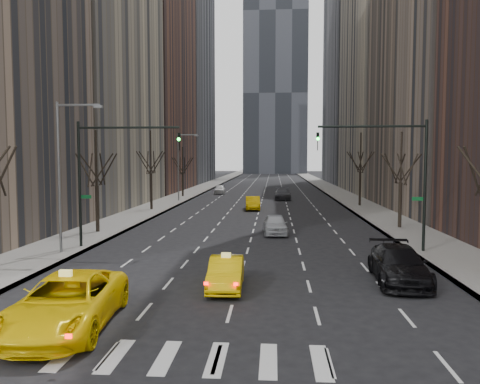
% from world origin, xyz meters
% --- Properties ---
extents(ground, '(400.00, 400.00, 0.00)m').
position_xyz_m(ground, '(0.00, 0.00, 0.00)').
color(ground, black).
rests_on(ground, ground).
extents(sidewalk_left, '(4.50, 320.00, 0.15)m').
position_xyz_m(sidewalk_left, '(-12.25, 70.00, 0.07)').
color(sidewalk_left, slate).
rests_on(sidewalk_left, ground).
extents(sidewalk_right, '(4.50, 320.00, 0.15)m').
position_xyz_m(sidewalk_right, '(12.25, 70.00, 0.07)').
color(sidewalk_right, slate).
rests_on(sidewalk_right, ground).
extents(bld_left_far, '(14.00, 28.00, 44.00)m').
position_xyz_m(bld_left_far, '(-21.50, 66.00, 22.00)').
color(bld_left_far, brown).
rests_on(bld_left_far, ground).
extents(bld_left_deep, '(14.00, 30.00, 60.00)m').
position_xyz_m(bld_left_deep, '(-21.50, 96.00, 30.00)').
color(bld_left_deep, slate).
rests_on(bld_left_deep, ground).
extents(bld_right_far, '(14.00, 28.00, 50.00)m').
position_xyz_m(bld_right_far, '(21.50, 64.00, 25.00)').
color(bld_right_far, tan).
rests_on(bld_right_far, ground).
extents(bld_right_deep, '(14.00, 30.00, 58.00)m').
position_xyz_m(bld_right_deep, '(21.50, 95.00, 29.00)').
color(bld_right_deep, slate).
rests_on(bld_right_deep, ground).
extents(tower_far, '(24.00, 24.00, 120.00)m').
position_xyz_m(tower_far, '(2.00, 170.00, 60.00)').
color(tower_far, black).
rests_on(tower_far, ground).
extents(tree_lw_b, '(3.36, 3.50, 7.82)m').
position_xyz_m(tree_lw_b, '(-12.00, 18.00, 3.72)').
color(tree_lw_b, black).
rests_on(tree_lw_b, ground).
extents(tree_lw_c, '(3.36, 3.50, 8.74)m').
position_xyz_m(tree_lw_c, '(-12.00, 34.00, 4.04)').
color(tree_lw_c, black).
rests_on(tree_lw_c, ground).
extents(tree_lw_d, '(3.36, 3.50, 7.36)m').
position_xyz_m(tree_lw_d, '(-12.00, 52.00, 3.56)').
color(tree_lw_d, black).
rests_on(tree_lw_d, ground).
extents(tree_rw_b, '(3.36, 3.50, 7.82)m').
position_xyz_m(tree_rw_b, '(12.00, 22.00, 3.72)').
color(tree_rw_b, black).
rests_on(tree_rw_b, ground).
extents(tree_rw_c, '(3.36, 3.50, 8.74)m').
position_xyz_m(tree_rw_c, '(12.00, 40.00, 4.04)').
color(tree_rw_c, black).
rests_on(tree_rw_c, ground).
extents(traffic_mast_left, '(6.69, 0.39, 8.00)m').
position_xyz_m(traffic_mast_left, '(-9.11, 12.00, 5.49)').
color(traffic_mast_left, black).
rests_on(traffic_mast_left, ground).
extents(traffic_mast_right, '(6.69, 0.39, 8.00)m').
position_xyz_m(traffic_mast_right, '(9.11, 12.00, 5.49)').
color(traffic_mast_right, black).
rests_on(traffic_mast_right, ground).
extents(streetlight_near, '(2.83, 0.22, 9.00)m').
position_xyz_m(streetlight_near, '(-10.84, 10.00, 5.62)').
color(streetlight_near, slate).
rests_on(streetlight_near, ground).
extents(streetlight_far, '(2.83, 0.22, 9.00)m').
position_xyz_m(streetlight_far, '(-10.84, 45.00, 5.62)').
color(streetlight_far, slate).
rests_on(streetlight_far, ground).
extents(taxi_suv, '(3.53, 6.71, 1.80)m').
position_xyz_m(taxi_suv, '(-5.41, -1.91, 0.90)').
color(taxi_suv, yellow).
rests_on(taxi_suv, ground).
extents(taxi_sedan, '(1.60, 4.28, 1.40)m').
position_xyz_m(taxi_sedan, '(-0.48, 3.40, 0.70)').
color(taxi_sedan, '#E4B504').
rests_on(taxi_sedan, ground).
extents(silver_sedan_ahead, '(2.01, 4.55, 1.52)m').
position_xyz_m(silver_sedan_ahead, '(1.76, 18.64, 0.76)').
color(silver_sedan_ahead, '#A8AAB0').
rests_on(silver_sedan_ahead, ground).
extents(parked_suv_black, '(2.65, 5.82, 1.65)m').
position_xyz_m(parked_suv_black, '(7.50, 5.05, 0.83)').
color(parked_suv_black, black).
rests_on(parked_suv_black, ground).
extents(far_taxi, '(1.89, 4.65, 1.50)m').
position_xyz_m(far_taxi, '(-0.74, 35.64, 0.75)').
color(far_taxi, '#E9B204').
rests_on(far_taxi, ground).
extents(far_suv_grey, '(2.24, 5.50, 1.59)m').
position_xyz_m(far_suv_grey, '(2.87, 49.22, 0.80)').
color(far_suv_grey, '#2D2E32').
rests_on(far_suv_grey, ground).
extents(far_car_white, '(1.95, 4.40, 1.47)m').
position_xyz_m(far_car_white, '(-7.23, 59.08, 0.73)').
color(far_car_white, white).
rests_on(far_car_white, ground).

